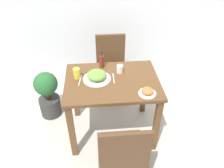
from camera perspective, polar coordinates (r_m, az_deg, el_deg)
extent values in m
plane|color=#B7B2A8|center=(2.80, 0.00, -11.81)|extent=(16.00, 16.00, 0.00)
cube|color=brown|center=(2.29, 0.00, 0.64)|extent=(0.98, 0.72, 0.04)
cube|color=brown|center=(2.33, -10.46, -12.14)|extent=(0.06, 0.06, 0.73)
cube|color=brown|center=(2.39, 11.49, -10.69)|extent=(0.06, 0.06, 0.73)
cube|color=brown|center=(2.78, -9.71, -2.44)|extent=(0.06, 0.06, 0.73)
cube|color=brown|center=(2.83, 8.42, -1.45)|extent=(0.06, 0.06, 0.73)
cube|color=#4C331E|center=(2.06, 2.43, -16.97)|extent=(0.42, 0.42, 0.04)
cube|color=#4C331E|center=(1.75, 3.44, -17.41)|extent=(0.40, 0.04, 0.44)
cylinder|color=#B7B2A8|center=(2.37, 6.24, -16.35)|extent=(0.03, 0.03, 0.42)
cylinder|color=#B7B2A8|center=(2.34, -2.85, -17.05)|extent=(0.03, 0.03, 0.42)
cube|color=#4C331E|center=(2.99, -0.09, 3.22)|extent=(0.42, 0.42, 0.04)
cube|color=#4C331E|center=(3.03, -0.41, 9.01)|extent=(0.40, 0.04, 0.44)
cylinder|color=#B7B2A8|center=(2.98, -3.24, -2.58)|extent=(0.03, 0.03, 0.42)
cylinder|color=#B7B2A8|center=(3.00, 3.64, -2.20)|extent=(0.03, 0.03, 0.42)
cylinder|color=#B7B2A8|center=(3.26, -3.51, 1.44)|extent=(0.03, 0.03, 0.42)
cylinder|color=#B7B2A8|center=(3.29, 2.77, 1.76)|extent=(0.03, 0.03, 0.42)
cylinder|color=white|center=(2.29, -3.96, 1.34)|extent=(0.29, 0.29, 0.01)
ellipsoid|color=olive|center=(2.26, -4.01, 2.36)|extent=(0.20, 0.20, 0.09)
cylinder|color=white|center=(2.12, 9.18, -2.45)|extent=(0.17, 0.17, 0.01)
ellipsoid|color=#CC6633|center=(2.10, 9.27, -1.79)|extent=(0.12, 0.12, 0.05)
cylinder|color=silver|center=(2.37, 2.06, 3.94)|extent=(0.07, 0.07, 0.09)
cylinder|color=gold|center=(2.31, -9.21, 2.77)|extent=(0.07, 0.07, 0.11)
cylinder|color=maroon|center=(2.45, -2.69, 5.85)|extent=(0.05, 0.05, 0.14)
cylinder|color=maroon|center=(2.41, -2.76, 7.70)|extent=(0.02, 0.02, 0.04)
sphere|color=black|center=(2.39, -2.78, 8.38)|extent=(0.03, 0.03, 0.03)
cube|color=silver|center=(2.30, -8.33, 1.04)|extent=(0.03, 0.19, 0.00)
cube|color=silver|center=(2.30, 0.42, 1.50)|extent=(0.01, 0.18, 0.00)
cylinder|color=#333333|center=(3.02, -15.74, -5.52)|extent=(0.27, 0.27, 0.26)
cylinder|color=brown|center=(2.91, -16.30, -2.98)|extent=(0.05, 0.05, 0.09)
sphere|color=#235B2D|center=(2.80, -16.96, 0.03)|extent=(0.30, 0.30, 0.30)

